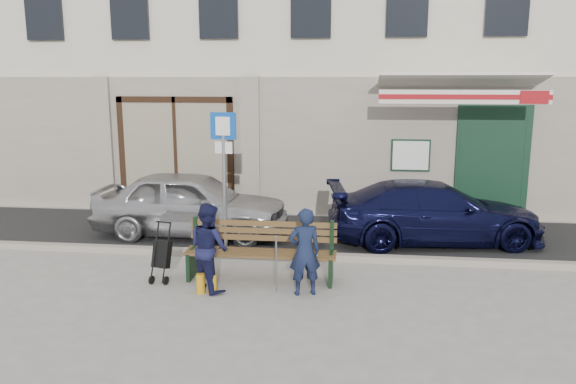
% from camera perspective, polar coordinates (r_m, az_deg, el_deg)
% --- Properties ---
extents(ground, '(80.00, 80.00, 0.00)m').
position_cam_1_polar(ground, '(8.68, -0.51, -9.91)').
color(ground, '#9E9991').
rests_on(ground, ground).
extents(asphalt_lane, '(60.00, 3.20, 0.01)m').
position_cam_1_polar(asphalt_lane, '(11.60, 1.45, -4.34)').
color(asphalt_lane, '#282828').
rests_on(asphalt_lane, ground).
extents(curb, '(60.00, 0.18, 0.12)m').
position_cam_1_polar(curb, '(10.06, 0.58, -6.50)').
color(curb, '#9E9384').
rests_on(curb, ground).
extents(building, '(20.00, 8.27, 10.00)m').
position_cam_1_polar(building, '(16.60, 3.39, 17.71)').
color(building, beige).
rests_on(building, ground).
extents(car_silver, '(3.96, 1.66, 1.34)m').
position_cam_1_polar(car_silver, '(11.58, -9.79, -1.15)').
color(car_silver, '#B8B8BD').
rests_on(car_silver, ground).
extents(car_navy, '(4.34, 2.23, 1.20)m').
position_cam_1_polar(car_navy, '(11.31, 14.67, -2.01)').
color(car_navy, black).
rests_on(car_navy, ground).
extents(parking_sign, '(0.48, 0.11, 2.58)m').
position_cam_1_polar(parking_sign, '(10.08, -6.52, 3.16)').
color(parking_sign, gray).
rests_on(parking_sign, ground).
extents(bench, '(2.40, 1.17, 0.98)m').
position_cam_1_polar(bench, '(8.97, -3.10, -6.12)').
color(bench, brown).
rests_on(bench, ground).
extents(man, '(0.55, 0.45, 1.32)m').
position_cam_1_polar(man, '(8.31, 1.70, -6.08)').
color(man, '#141D38').
rests_on(man, ground).
extents(woman, '(0.83, 0.81, 1.35)m').
position_cam_1_polar(woman, '(8.56, -8.06, -5.57)').
color(woman, '#15173A').
rests_on(woman, ground).
extents(stroller, '(0.32, 0.42, 0.94)m').
position_cam_1_polar(stroller, '(9.15, -12.71, -6.31)').
color(stroller, black).
rests_on(stroller, ground).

